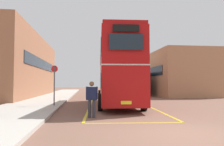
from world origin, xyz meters
name	(u,v)px	position (x,y,z in m)	size (l,w,h in m)	color
ground_plane	(116,100)	(0.00, 14.40, 0.00)	(135.60, 135.60, 0.00)	brown
sidewalk_left	(51,98)	(-6.50, 16.80, 0.07)	(4.00, 57.60, 0.14)	#B2ADA3
brick_building_left	(13,67)	(-11.41, 20.24, 3.50)	(6.68, 20.51, 7.00)	#9E6647
depot_building_right	(173,74)	(8.78, 21.71, 2.77)	(6.62, 13.27, 5.54)	#AD7A56
double_decker_bus	(118,70)	(-0.65, 8.79, 2.51)	(3.17, 9.97, 4.75)	black
single_deck_bus	(134,83)	(3.60, 22.76, 1.64)	(3.70, 9.16, 3.02)	black
pedestrian_boarding	(92,97)	(-2.62, 3.41, 0.95)	(0.54, 0.35, 1.65)	#2D2D38
bus_stop_sign	(54,81)	(-4.94, 8.08, 1.71)	(0.44, 0.11, 2.60)	#4C4C51
bay_marking_yellow	(121,108)	(-0.70, 6.94, 0.00)	(4.80, 12.08, 0.01)	gold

